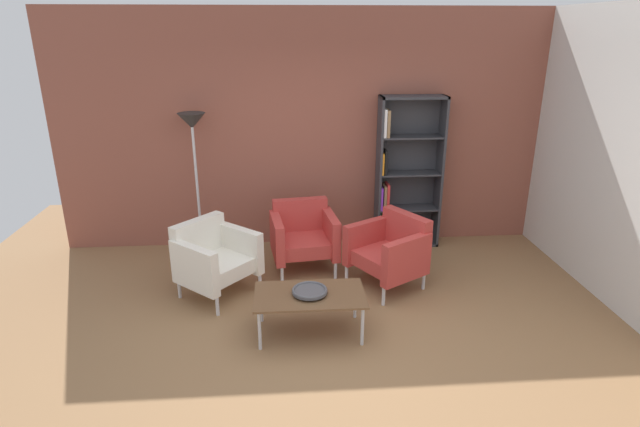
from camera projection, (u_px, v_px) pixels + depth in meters
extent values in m
plane|color=olive|center=(337.00, 346.00, 4.55)|extent=(8.32, 8.32, 0.00)
cube|color=brown|center=(318.00, 131.00, 6.36)|extent=(6.40, 0.12, 2.90)
cube|color=silver|center=(635.00, 164.00, 4.81)|extent=(0.12, 5.20, 2.90)
cube|color=#333338|center=(379.00, 174.00, 6.36)|extent=(0.03, 0.30, 1.90)
cube|color=#333338|center=(439.00, 173.00, 6.42)|extent=(0.03, 0.30, 1.90)
cube|color=#333338|center=(414.00, 97.00, 6.07)|extent=(0.80, 0.30, 0.03)
cube|color=#333338|center=(405.00, 242.00, 6.71)|extent=(0.80, 0.30, 0.03)
cube|color=#333338|center=(406.00, 170.00, 6.52)|extent=(0.80, 0.02, 1.90)
cube|color=#333338|center=(407.00, 208.00, 6.55)|extent=(0.76, 0.28, 0.02)
cube|color=#333338|center=(409.00, 173.00, 6.39)|extent=(0.76, 0.28, 0.02)
cube|color=#333338|center=(411.00, 137.00, 6.23)|extent=(0.76, 0.28, 0.02)
cube|color=green|center=(380.00, 228.00, 6.57)|extent=(0.04, 0.18, 0.39)
cube|color=yellow|center=(383.00, 229.00, 6.59)|extent=(0.03, 0.22, 0.35)
cube|color=green|center=(387.00, 227.00, 6.59)|extent=(0.04, 0.23, 0.39)
cube|color=purple|center=(381.00, 198.00, 6.42)|extent=(0.03, 0.18, 0.29)
cube|color=olive|center=(384.00, 197.00, 6.44)|extent=(0.03, 0.22, 0.31)
cube|color=red|center=(387.00, 196.00, 6.44)|extent=(0.03, 0.21, 0.33)
cube|color=orange|center=(382.00, 163.00, 6.30)|extent=(0.02, 0.25, 0.27)
cube|color=black|center=(385.00, 162.00, 6.27)|extent=(0.03, 0.19, 0.30)
cube|color=white|center=(384.00, 123.00, 6.10)|extent=(0.04, 0.17, 0.34)
cube|color=olive|center=(388.00, 123.00, 6.11)|extent=(0.03, 0.18, 0.32)
cube|color=brown|center=(310.00, 295.00, 4.62)|extent=(1.00, 0.56, 0.02)
cylinder|color=silver|center=(260.00, 330.00, 4.44)|extent=(0.03, 0.03, 0.38)
cylinder|color=silver|center=(362.00, 326.00, 4.50)|extent=(0.03, 0.03, 0.38)
cylinder|color=silver|center=(261.00, 303.00, 4.87)|extent=(0.03, 0.03, 0.38)
cylinder|color=silver|center=(355.00, 300.00, 4.93)|extent=(0.03, 0.03, 0.38)
cylinder|color=#4C4C51|center=(310.00, 293.00, 4.61)|extent=(0.13, 0.13, 0.02)
cylinder|color=#4C4C51|center=(310.00, 291.00, 4.61)|extent=(0.32, 0.32, 0.02)
torus|color=#4C4C51|center=(310.00, 290.00, 4.60)|extent=(0.32, 0.32, 0.02)
cube|color=white|center=(217.00, 267.00, 5.33)|extent=(0.86, 0.86, 0.16)
cube|color=white|center=(198.00, 237.00, 5.39)|extent=(0.51, 0.56, 0.38)
cube|color=white|center=(194.00, 268.00, 5.05)|extent=(0.53, 0.49, 0.46)
cube|color=white|center=(240.00, 248.00, 5.51)|extent=(0.53, 0.49, 0.46)
cylinder|color=silver|center=(217.00, 304.00, 5.00)|extent=(0.04, 0.04, 0.24)
cylinder|color=silver|center=(260.00, 281.00, 5.44)|extent=(0.04, 0.04, 0.24)
cylinder|color=silver|center=(179.00, 287.00, 5.33)|extent=(0.04, 0.04, 0.24)
cylinder|color=silver|center=(222.00, 267.00, 5.77)|extent=(0.04, 0.04, 0.24)
cube|color=#B73833|center=(387.00, 259.00, 5.51)|extent=(0.83, 0.85, 0.16)
cube|color=#B73833|center=(406.00, 230.00, 5.57)|extent=(0.44, 0.61, 0.38)
cube|color=#B73833|center=(367.00, 241.00, 5.70)|extent=(0.58, 0.41, 0.46)
cube|color=#B73833|center=(407.00, 260.00, 5.23)|extent=(0.58, 0.41, 0.46)
cylinder|color=silver|center=(347.00, 273.00, 5.64)|extent=(0.04, 0.04, 0.24)
cylinder|color=silver|center=(384.00, 294.00, 5.18)|extent=(0.04, 0.04, 0.24)
cylinder|color=silver|center=(386.00, 260.00, 5.96)|extent=(0.04, 0.04, 0.24)
cylinder|color=silver|center=(424.00, 279.00, 5.50)|extent=(0.04, 0.04, 0.24)
cube|color=#B73833|center=(304.00, 244.00, 5.88)|extent=(0.71, 0.65, 0.16)
cube|color=#B73833|center=(300.00, 214.00, 6.04)|extent=(0.65, 0.20, 0.38)
cube|color=#B73833|center=(277.00, 238.00, 5.77)|extent=(0.18, 0.63, 0.46)
cube|color=#B73833|center=(331.00, 234.00, 5.88)|extent=(0.18, 0.63, 0.46)
cylinder|color=silver|center=(282.00, 274.00, 5.61)|extent=(0.04, 0.04, 0.24)
cylinder|color=silver|center=(335.00, 269.00, 5.72)|extent=(0.04, 0.04, 0.24)
cylinder|color=silver|center=(276.00, 253.00, 6.14)|extent=(0.04, 0.04, 0.24)
cylinder|color=silver|center=(325.00, 249.00, 6.25)|extent=(0.04, 0.04, 0.24)
cylinder|color=silver|center=(203.00, 251.00, 6.45)|extent=(0.28, 0.28, 0.02)
cylinder|color=silver|center=(197.00, 187.00, 6.16)|extent=(0.03, 0.03, 1.65)
cone|color=#2D2D2D|center=(192.00, 121.00, 5.89)|extent=(0.32, 0.32, 0.18)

